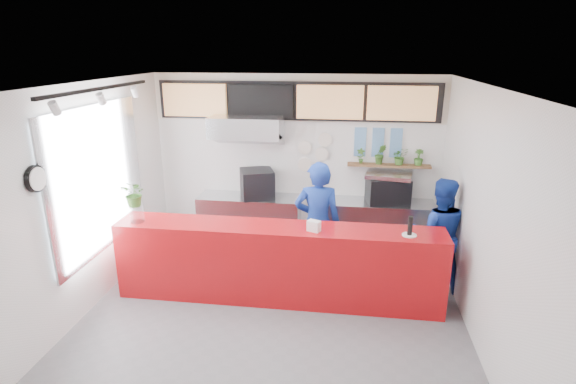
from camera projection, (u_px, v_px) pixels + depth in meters
The scene contains 46 objects.
floor at pixel (274, 313), 6.04m from camera, with size 5.00×5.00×0.00m, color slate.
ceiling at pixel (271, 85), 5.12m from camera, with size 5.00×5.00×0.00m, color silver.
wall_back at pixel (296, 161), 7.94m from camera, with size 5.00×5.00×0.00m, color white.
wall_left at pixel (85, 200), 5.91m from camera, with size 5.00×5.00×0.00m, color white.
wall_right at pixel (482, 219), 5.26m from camera, with size 5.00×5.00×0.00m, color white.
service_counter at pixel (278, 263), 6.25m from camera, with size 4.50×0.60×1.10m, color #A80C10.
cream_band at pixel (297, 98), 7.59m from camera, with size 5.00×0.02×0.80m, color beige.
prep_bench at pixel (250, 220), 8.08m from camera, with size 1.80×0.60×0.90m, color #B2B5BA.
panini_oven at pixel (257, 184), 7.85m from camera, with size 0.54×0.54×0.49m, color black.
extraction_hood at pixel (247, 127), 7.51m from camera, with size 1.20×0.70×0.35m, color #B2B5BA.
hood_lip at pixel (247, 138), 7.58m from camera, with size 1.20×0.70×0.08m, color #B2B5BA.
right_bench at pixel (380, 227), 7.78m from camera, with size 1.80×0.60×0.90m, color #B2B5BA.
espresso_machine at pixel (388, 190), 7.57m from camera, with size 0.68×0.49×0.44m, color black.
espresso_tray at pixel (389, 175), 7.49m from camera, with size 0.74×0.51×0.07m, color #B5B9BD.
herb_shelf at pixel (389, 165), 7.64m from camera, with size 1.40×0.18×0.04m, color brown.
menu_board_far_left at pixel (195, 100), 7.73m from camera, with size 1.10×0.10×0.55m, color tan.
menu_board_mid_left at pixel (261, 101), 7.58m from camera, with size 1.10×0.10×0.55m, color black.
menu_board_mid_right at pixel (330, 102), 7.43m from camera, with size 1.10×0.10×0.55m, color tan.
menu_board_far_right at pixel (401, 103), 7.28m from camera, with size 1.10×0.10×0.55m, color tan.
soffit at pixel (296, 101), 7.58m from camera, with size 4.80×0.04×0.65m, color black.
window_pane at pixel (98, 179), 6.12m from camera, with size 0.04×2.20×1.90m, color silver.
window_frame at pixel (99, 179), 6.12m from camera, with size 0.03×2.30×2.00m, color #B2B5BA.
wall_clock_rim at pixel (35, 179), 4.88m from camera, with size 0.30×0.30×0.05m, color black.
wall_clock_face at pixel (38, 179), 4.88m from camera, with size 0.26×0.26×0.02m, color white.
track_rail at pixel (100, 89), 5.41m from camera, with size 0.05×2.40×0.04m, color black.
dec_plate_a at pixel (305, 148), 7.82m from camera, with size 0.24×0.24×0.03m, color silver.
dec_plate_b at pixel (322, 154), 7.81m from camera, with size 0.24×0.24×0.03m, color silver.
dec_plate_c at pixel (304, 164), 7.91m from camera, with size 0.24×0.24×0.03m, color silver.
dec_plate_d at pixel (325, 140), 7.72m from camera, with size 0.24×0.24×0.03m, color silver.
photo_frame_a at pixel (360, 135), 7.63m from camera, with size 0.20×0.02×0.25m, color #598CBF.
photo_frame_b at pixel (378, 135), 7.59m from camera, with size 0.20×0.02×0.25m, color #598CBF.
photo_frame_c at pixel (396, 136), 7.55m from camera, with size 0.20×0.02×0.25m, color #598CBF.
photo_frame_d at pixel (360, 149), 7.70m from camera, with size 0.20×0.02×0.25m, color #598CBF.
photo_frame_e at pixel (377, 150), 7.66m from camera, with size 0.20×0.02×0.25m, color #598CBF.
photo_frame_f at pixel (395, 150), 7.62m from camera, with size 0.20×0.02×0.25m, color #598CBF.
staff_center at pixel (317, 223), 6.63m from camera, with size 0.69×0.45×1.88m, color navy.
staff_right at pixel (438, 234), 6.47m from camera, with size 0.82×0.64×1.69m, color navy.
herb_a at pixel (361, 156), 7.65m from camera, with size 0.14×0.09×0.26m, color #386724.
herb_b at pixel (380, 154), 7.60m from camera, with size 0.19×0.15×0.34m, color #386724.
herb_c at pixel (400, 156), 7.56m from camera, with size 0.26×0.23×0.29m, color #386724.
herb_d at pixel (419, 157), 7.53m from camera, with size 0.15×0.14×0.27m, color #386724.
glass_vase at pixel (137, 213), 6.22m from camera, with size 0.20×0.20×0.24m, color white.
basil_vase at pixel (135, 194), 6.13m from camera, with size 0.34×0.29×0.37m, color #386724.
napkin_holder at pixel (314, 226), 5.91m from camera, with size 0.16×0.10×0.14m, color white.
white_plate at pixel (409, 235), 5.78m from camera, with size 0.19×0.19×0.01m, color white.
pepper_mill at pixel (410, 226), 5.74m from camera, with size 0.06×0.06×0.25m, color black.
Camera 1 is at (0.91, -5.17, 3.41)m, focal length 28.00 mm.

